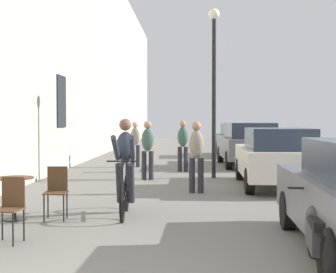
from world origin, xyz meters
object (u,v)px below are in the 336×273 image
cafe_chair_far_toward_street (56,189)px  street_lamp (214,71)px  cafe_table_far (15,189)px  parked_car_third (248,144)px  cafe_chair_mid_toward_street (10,205)px  pedestrian_near (196,153)px  cyclist_on_bicycle (125,169)px  pedestrian_mid (148,147)px  parked_motorcycle (320,237)px  pedestrian_furthest (135,141)px  parked_car_second (276,157)px  parked_car_fourth (238,139)px  pedestrian_far (183,143)px

cafe_chair_far_toward_street → street_lamp: (2.98, 6.26, 2.59)m
cafe_table_far → parked_car_third: size_ratio=0.16×
cafe_chair_mid_toward_street → pedestrian_near: pedestrian_near is taller
cafe_chair_far_toward_street → cyclist_on_bicycle: 1.24m
pedestrian_mid → parked_motorcycle: 8.96m
cafe_chair_far_toward_street → pedestrian_furthest: (0.34, 9.52, 0.40)m
street_lamp → parked_car_second: (1.46, -2.00, -2.34)m
parked_car_second → parked_car_fourth: parked_car_fourth is taller
pedestrian_far → parked_motorcycle: 11.03m
parked_car_second → parked_motorcycle: bearing=-96.1°
cafe_chair_far_toward_street → pedestrian_near: (2.42, 3.17, 0.42)m
street_lamp → cafe_table_far: bearing=-120.1°
pedestrian_near → parked_car_fourth: pedestrian_near is taller
pedestrian_far → parked_motorcycle: bearing=-81.5°
parked_car_fourth → parked_motorcycle: parked_car_fourth is taller
cyclist_on_bicycle → parked_car_fourth: bearing=76.8°
pedestrian_furthest → parked_car_second: size_ratio=0.39×
parked_car_second → cafe_chair_far_toward_street: bearing=-136.2°
cyclist_on_bicycle → pedestrian_mid: (-0.02, 5.21, 0.12)m
cyclist_on_bicycle → pedestrian_furthest: size_ratio=1.08×
cyclist_on_bicycle → pedestrian_furthest: cyclist_on_bicycle is taller
parked_car_third → parked_motorcycle: parked_car_third is taller
cafe_table_far → cafe_chair_far_toward_street: (0.69, 0.08, -0.00)m
cafe_table_far → parked_car_second: bearing=40.2°
pedestrian_near → pedestrian_mid: same height
cafe_chair_mid_toward_street → street_lamp: 8.88m
pedestrian_mid → pedestrian_furthest: (-0.75, 3.83, -0.02)m
cafe_chair_far_toward_street → parked_car_fourth: size_ratio=0.21×
pedestrian_furthest → street_lamp: bearing=-51.1°
pedestrian_near → pedestrian_mid: bearing=117.9°
cafe_chair_far_toward_street → parked_car_fourth: parked_car_fourth is taller
pedestrian_near → cyclist_on_bicycle: bearing=-115.9°
street_lamp → parked_motorcycle: 9.55m
cafe_table_far → parked_car_fourth: size_ratio=0.17×
cafe_chair_far_toward_street → street_lamp: 7.40m
pedestrian_near → parked_motorcycle: pedestrian_near is taller
pedestrian_furthest → parked_car_third: pedestrian_furthest is taller
cafe_table_far → street_lamp: (3.67, 6.33, 2.59)m
street_lamp → parked_motorcycle: bearing=-85.6°
pedestrian_mid → pedestrian_far: same height
pedestrian_far → parked_car_second: pedestrian_far is taller
parked_car_fourth → pedestrian_far: bearing=-109.1°
parked_car_third → parked_car_fourth: bearing=88.2°
parked_car_second → parked_car_fourth: 11.02m
parked_car_fourth → cafe_table_far: bearing=-108.9°
pedestrian_far → pedestrian_furthest: 2.28m
cyclist_on_bicycle → street_lamp: bearing=72.1°
parked_car_third → pedestrian_mid: bearing=-127.3°
street_lamp → cafe_chair_far_toward_street: bearing=-115.5°
cafe_table_far → pedestrian_near: bearing=46.2°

